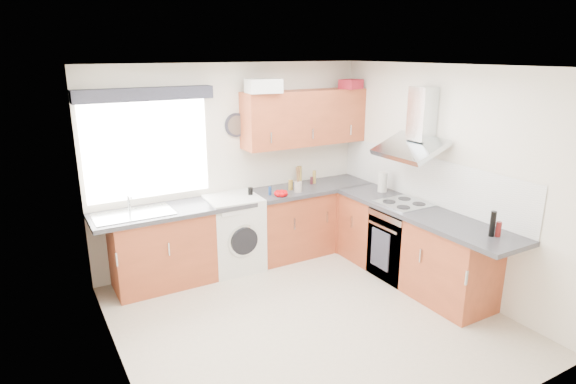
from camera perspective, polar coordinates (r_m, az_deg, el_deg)
ground_plane at (r=5.08m, az=2.43°, el=-14.80°), size 3.60×3.60×0.00m
ceiling at (r=4.35m, az=2.83°, el=14.64°), size 3.60×3.60×0.02m
wall_back at (r=6.10m, az=-6.51°, el=3.21°), size 3.60×0.02×2.50m
wall_front at (r=3.30m, az=19.88°, el=-9.42°), size 3.60×0.02×2.50m
wall_left at (r=3.95m, az=-20.09°, el=-5.14°), size 0.02×3.60×2.50m
wall_right at (r=5.70m, az=18.06°, el=1.55°), size 0.02×3.60×2.50m
window at (r=5.71m, az=-16.30°, el=4.81°), size 1.40×0.02×1.10m
window_blind at (r=5.53m, az=-16.59°, el=11.05°), size 1.50×0.18×0.14m
splashback at (r=5.91m, az=15.80°, el=1.55°), size 0.01×3.00×0.54m
base_cab_back at (r=6.05m, az=-6.03°, el=-5.03°), size 3.00×0.58×0.86m
base_cab_corner at (r=6.80m, az=6.40°, el=-2.59°), size 0.60×0.60×0.86m
base_cab_right at (r=5.85m, az=14.34°, el=-6.24°), size 0.58×2.10×0.86m
worktop_back at (r=5.93m, az=-5.24°, el=-0.80°), size 3.60×0.62×0.05m
worktop_right at (r=5.59m, az=15.65°, el=-2.44°), size 0.62×2.42×0.05m
sink at (r=5.52m, az=-17.87°, el=-2.16°), size 0.84×0.46×0.10m
oven at (r=5.95m, az=13.26°, el=-5.84°), size 0.56×0.58×0.85m
hob_plate at (r=5.78m, az=13.58°, el=-1.32°), size 0.52×0.52×0.01m
extractor_hood at (r=5.66m, az=14.90°, el=7.09°), size 0.52×0.78×0.66m
upper_cabinets at (r=6.29m, az=2.02°, el=8.79°), size 1.70×0.35×0.70m
washing_machine at (r=6.02m, az=-6.45°, el=-4.83°), size 0.66×0.64×0.93m
wall_clock at (r=5.99m, az=-6.07°, el=7.87°), size 0.29×0.04×0.29m
casserole at (r=5.83m, az=-2.93°, el=12.46°), size 0.43×0.34×0.17m
storage_box at (r=6.52m, az=7.46°, el=12.57°), size 0.32×0.29×0.12m
utensil_pot at (r=6.09m, az=1.21°, el=0.62°), size 0.10×0.10×0.13m
kitchen_roll at (r=6.20m, az=11.15°, el=1.16°), size 0.13×0.13×0.25m
tomato_cluster at (r=5.92m, az=-0.83°, el=-0.16°), size 0.15×0.15×0.07m
jar_0 at (r=5.97m, az=-2.16°, el=0.15°), size 0.04×0.04×0.11m
jar_1 at (r=6.46m, az=1.35°, el=2.03°), size 0.07×0.07×0.24m
jar_2 at (r=6.49m, az=3.13°, el=1.78°), size 0.05×0.05×0.17m
jar_3 at (r=6.18m, az=0.31°, el=0.84°), size 0.06×0.06×0.13m
jar_4 at (r=5.94m, az=-4.48°, el=0.03°), size 0.06×0.06×0.11m
jar_5 at (r=6.46m, az=2.81°, el=1.37°), size 0.04×0.04×0.10m
bottle_0 at (r=5.02m, az=23.09°, el=-3.49°), size 0.05×0.05×0.25m
bottle_1 at (r=5.06m, az=23.67°, el=-4.06°), size 0.05×0.05×0.15m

